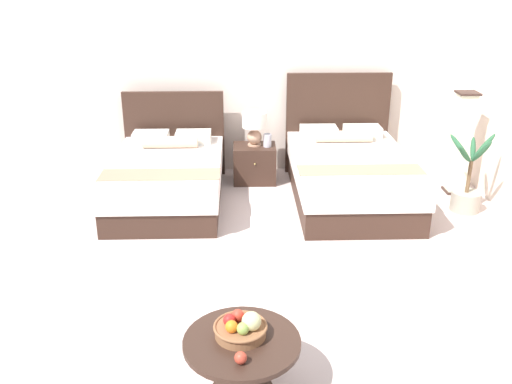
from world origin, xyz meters
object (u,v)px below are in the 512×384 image
Objects in this scene: floor_lamp_corner at (461,144)px; potted_palm at (467,190)px; vase at (267,140)px; loose_apple at (241,358)px; nightstand at (255,164)px; bed_near_window at (168,177)px; bed_near_corner at (349,173)px; table_lamp at (254,125)px; fruit_bowl at (241,327)px; coffee_table at (242,353)px.

floor_lamp_corner reaches higher than potted_palm.
vase reaches higher than loose_apple.
nightstand is 7.08× the size of loose_apple.
vase is (0.17, -0.04, 0.33)m from nightstand.
bed_near_window is 11.97× the size of vase.
floor_lamp_corner is at bearing -9.89° from nightstand.
nightstand is 4.23m from loose_apple.
bed_near_window is at bearing -179.82° from bed_near_corner.
floor_lamp_corner is at bearing -9.64° from vase.
bed_near_window is at bearing -176.92° from floor_lamp_corner.
bed_near_window reaches higher than loose_apple.
potted_palm is (2.63, 3.18, -0.21)m from loose_apple.
table_lamp reaches higher than fruit_bowl.
floor_lamp_corner is at bearing 52.18° from fruit_bowl.
nightstand is at bearing 30.90° from bed_near_window.
table_lamp is (0.00, 0.02, 0.53)m from nightstand.
bed_near_window is at bearing 103.94° from loose_apple.
nightstand is 2.61m from floor_lamp_corner.
bed_near_corner is at bearing 69.83° from loose_apple.
vase is (1.23, 0.60, 0.27)m from bed_near_window.
coffee_table is 3.95m from potted_palm.
table_lamp is 0.35× the size of floor_lamp_corner.
coffee_table is 0.82× the size of potted_palm.
nightstand is at bearing 170.11° from floor_lamp_corner.
bed_near_corner is at bearing 68.38° from fruit_bowl.
nightstand is 2.66m from potted_palm.
vase is 0.22× the size of coffee_table.
vase reaches higher than coffee_table.
loose_apple is at bearing -91.92° from coffee_table.
bed_near_corner is 3.83m from loose_apple.
bed_near_window reaches higher than fruit_bowl.
coffee_table is 9.84× the size of loose_apple.
vase is at bearing 85.13° from coffee_table.
bed_near_corner is 2.32× the size of potted_palm.
floor_lamp_corner is at bearing -10.33° from table_lamp.
bed_near_corner is 3.95× the size of nightstand.
nightstand is 0.59× the size of potted_palm.
bed_near_window is 1.60× the size of floor_lamp_corner.
nightstand is at bearing 87.59° from loose_apple.
bed_near_window is 3.63m from floor_lamp_corner.
bed_near_corner is 1.39m from table_lamp.
loose_apple is (-0.34, -4.18, -0.12)m from vase.
table_lamp is 1.24× the size of fruit_bowl.
loose_apple is at bearing -125.79° from floor_lamp_corner.
table_lamp is 4.26m from loose_apple.
potted_palm is at bearing -98.93° from floor_lamp_corner.
potted_palm is at bearing 50.45° from loose_apple.
loose_apple is at bearing -110.17° from bed_near_corner.
vase reaches higher than nightstand.
table_lamp is 2.59m from floor_lamp_corner.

